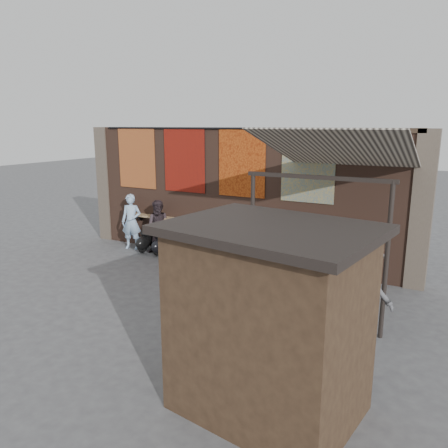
% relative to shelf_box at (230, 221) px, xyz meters
% --- Properties ---
extents(ground, '(70.00, 70.00, 0.00)m').
position_rel_shelf_box_xyz_m(ground, '(-0.04, -2.30, -1.26)').
color(ground, '#474749').
rests_on(ground, ground).
extents(brick_wall, '(10.00, 0.40, 4.00)m').
position_rel_shelf_box_xyz_m(brick_wall, '(-0.04, 0.40, 0.74)').
color(brick_wall, brown).
rests_on(brick_wall, ground).
extents(pier_left, '(0.50, 0.50, 4.00)m').
position_rel_shelf_box_xyz_m(pier_left, '(-5.24, 0.40, 0.74)').
color(pier_left, '#4C4238').
rests_on(pier_left, ground).
extents(pier_right, '(0.50, 0.50, 4.00)m').
position_rel_shelf_box_xyz_m(pier_right, '(5.16, 0.40, 0.74)').
color(pier_right, '#4C4238').
rests_on(pier_right, ground).
extents(eating_counter, '(8.00, 0.32, 0.05)m').
position_rel_shelf_box_xyz_m(eating_counter, '(-0.04, 0.03, -0.16)').
color(eating_counter, '#9E7A51').
rests_on(eating_counter, brick_wall).
extents(shelf_box, '(0.65, 0.33, 0.27)m').
position_rel_shelf_box_xyz_m(shelf_box, '(0.00, 0.00, 0.00)').
color(shelf_box, white).
rests_on(shelf_box, eating_counter).
extents(tapestry_redgold, '(1.50, 0.02, 2.00)m').
position_rel_shelf_box_xyz_m(tapestry_redgold, '(-3.64, 0.18, 1.74)').
color(tapestry_redgold, maroon).
rests_on(tapestry_redgold, brick_wall).
extents(tapestry_sun, '(1.50, 0.02, 2.00)m').
position_rel_shelf_box_xyz_m(tapestry_sun, '(-1.74, 0.18, 1.74)').
color(tapestry_sun, red).
rests_on(tapestry_sun, brick_wall).
extents(tapestry_orange, '(1.50, 0.02, 2.00)m').
position_rel_shelf_box_xyz_m(tapestry_orange, '(0.26, 0.18, 1.74)').
color(tapestry_orange, '#B14B16').
rests_on(tapestry_orange, brick_wall).
extents(tapestry_multi, '(1.50, 0.02, 2.00)m').
position_rel_shelf_box_xyz_m(tapestry_multi, '(2.26, 0.18, 1.74)').
color(tapestry_multi, '#275B92').
rests_on(tapestry_multi, brick_wall).
extents(hang_rail, '(9.50, 0.06, 0.06)m').
position_rel_shelf_box_xyz_m(hang_rail, '(-0.04, 0.17, 2.72)').
color(hang_rail, black).
rests_on(hang_rail, brick_wall).
extents(scooter_stool_0, '(0.32, 0.72, 0.68)m').
position_rel_shelf_box_xyz_m(scooter_stool_0, '(-2.97, -0.29, -0.92)').
color(scooter_stool_0, black).
rests_on(scooter_stool_0, ground).
extents(scooter_stool_1, '(0.32, 0.72, 0.68)m').
position_rel_shelf_box_xyz_m(scooter_stool_1, '(-2.33, -0.33, -0.92)').
color(scooter_stool_1, black).
rests_on(scooter_stool_1, ground).
extents(scooter_stool_2, '(0.39, 0.86, 0.82)m').
position_rel_shelf_box_xyz_m(scooter_stool_2, '(-1.62, -0.35, -0.85)').
color(scooter_stool_2, maroon).
rests_on(scooter_stool_2, ground).
extents(scooter_stool_3, '(0.37, 0.82, 0.78)m').
position_rel_shelf_box_xyz_m(scooter_stool_3, '(-0.98, -0.29, -0.87)').
color(scooter_stool_3, '#19655B').
rests_on(scooter_stool_3, ground).
extents(scooter_stool_4, '(0.39, 0.86, 0.82)m').
position_rel_shelf_box_xyz_m(scooter_stool_4, '(-0.42, -0.29, -0.85)').
color(scooter_stool_4, navy).
rests_on(scooter_stool_4, ground).
extents(scooter_stool_5, '(0.38, 0.84, 0.80)m').
position_rel_shelf_box_xyz_m(scooter_stool_5, '(0.26, -0.35, -0.86)').
color(scooter_stool_5, '#152050').
rests_on(scooter_stool_5, ground).
extents(scooter_stool_6, '(0.34, 0.75, 0.72)m').
position_rel_shelf_box_xyz_m(scooter_stool_6, '(0.89, -0.29, -0.90)').
color(scooter_stool_6, '#AD1E0D').
rests_on(scooter_stool_6, ground).
extents(scooter_stool_7, '(0.37, 0.82, 0.77)m').
position_rel_shelf_box_xyz_m(scooter_stool_7, '(1.53, -0.31, -0.87)').
color(scooter_stool_7, '#0D5B28').
rests_on(scooter_stool_7, ground).
extents(diner_left, '(0.78, 0.63, 1.85)m').
position_rel_shelf_box_xyz_m(diner_left, '(-3.58, -0.30, -0.34)').
color(diner_left, '#99BBDF').
rests_on(diner_left, ground).
extents(diner_right, '(1.05, 0.97, 1.74)m').
position_rel_shelf_box_xyz_m(diner_right, '(-2.42, -0.30, -0.39)').
color(diner_right, '#31262B').
rests_on(diner_right, ground).
extents(shopper_navy, '(0.97, 0.42, 1.64)m').
position_rel_shelf_box_xyz_m(shopper_navy, '(3.95, -1.60, -0.44)').
color(shopper_navy, black).
rests_on(shopper_navy, ground).
extents(shopper_grey, '(1.34, 0.99, 1.84)m').
position_rel_shelf_box_xyz_m(shopper_grey, '(4.47, -2.77, -0.34)').
color(shopper_grey, '#545559').
rests_on(shopper_grey, ground).
extents(shopper_tan, '(1.06, 0.93, 1.82)m').
position_rel_shelf_box_xyz_m(shopper_tan, '(1.19, -1.93, -0.35)').
color(shopper_tan, '#8B7258').
rests_on(shopper_tan, ground).
extents(market_stall, '(2.70, 2.18, 2.66)m').
position_rel_shelf_box_xyz_m(market_stall, '(3.77, -5.98, 0.07)').
color(market_stall, black).
rests_on(market_stall, ground).
extents(stall_roof, '(3.03, 2.50, 0.12)m').
position_rel_shelf_box_xyz_m(stall_roof, '(3.77, -5.98, 1.46)').
color(stall_roof, black).
rests_on(stall_roof, market_stall).
extents(stall_sign, '(1.19, 0.22, 0.50)m').
position_rel_shelf_box_xyz_m(stall_sign, '(3.91, -5.04, 0.67)').
color(stall_sign, gold).
rests_on(stall_sign, market_stall).
extents(stall_shelf, '(2.03, 0.40, 0.06)m').
position_rel_shelf_box_xyz_m(stall_shelf, '(3.91, -5.04, -0.29)').
color(stall_shelf, '#473321').
rests_on(stall_shelf, market_stall).
extents(awning_canvas, '(3.20, 3.28, 0.97)m').
position_rel_shelf_box_xyz_m(awning_canvas, '(3.46, -1.40, 2.29)').
color(awning_canvas, beige).
rests_on(awning_canvas, brick_wall).
extents(awning_ledger, '(3.30, 0.08, 0.12)m').
position_rel_shelf_box_xyz_m(awning_ledger, '(3.46, 0.19, 2.69)').
color(awning_ledger, '#33261C').
rests_on(awning_ledger, brick_wall).
extents(awning_header, '(3.00, 0.08, 0.08)m').
position_rel_shelf_box_xyz_m(awning_header, '(3.46, -2.90, 1.82)').
color(awning_header, black).
rests_on(awning_header, awning_post_left).
extents(awning_post_left, '(0.09, 0.09, 3.10)m').
position_rel_shelf_box_xyz_m(awning_post_left, '(2.06, -2.90, 0.29)').
color(awning_post_left, black).
rests_on(awning_post_left, ground).
extents(awning_post_right, '(0.09, 0.09, 3.10)m').
position_rel_shelf_box_xyz_m(awning_post_right, '(4.86, -2.90, 0.29)').
color(awning_post_right, black).
rests_on(awning_post_right, ground).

